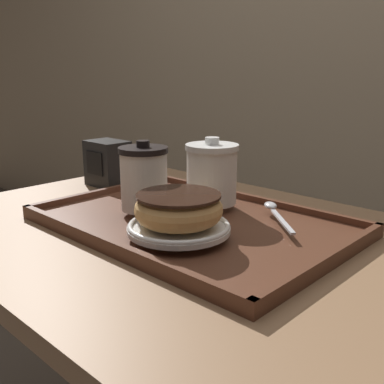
# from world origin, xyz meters

# --- Properties ---
(cafe_table) EXTENTS (0.95, 0.68, 0.71)m
(cafe_table) POSITION_xyz_m (0.00, 0.00, 0.55)
(cafe_table) COLOR #846042
(cafe_table) RESTS_ON ground_plane
(serving_tray) EXTENTS (0.53, 0.36, 0.02)m
(serving_tray) POSITION_xyz_m (0.01, 0.02, 0.71)
(serving_tray) COLOR #512D1E
(serving_tray) RESTS_ON cafe_table
(coffee_cup_front) EXTENTS (0.09, 0.09, 0.12)m
(coffee_cup_front) POSITION_xyz_m (-0.08, -0.02, 0.79)
(coffee_cup_front) COLOR white
(coffee_cup_front) RESTS_ON serving_tray
(coffee_cup_rear) EXTENTS (0.10, 0.10, 0.13)m
(coffee_cup_rear) POSITION_xyz_m (-0.02, 0.09, 0.79)
(coffee_cup_rear) COLOR white
(coffee_cup_rear) RESTS_ON serving_tray
(plate_with_chocolate_donut) EXTENTS (0.16, 0.16, 0.01)m
(plate_with_chocolate_donut) POSITION_xyz_m (0.05, -0.06, 0.74)
(plate_with_chocolate_donut) COLOR white
(plate_with_chocolate_donut) RESTS_ON serving_tray
(donut_chocolate_glazed) EXTENTS (0.14, 0.14, 0.05)m
(donut_chocolate_glazed) POSITION_xyz_m (0.05, -0.06, 0.77)
(donut_chocolate_glazed) COLOR tan
(donut_chocolate_glazed) RESTS_ON plate_with_chocolate_donut
(spoon) EXTENTS (0.13, 0.12, 0.01)m
(spoon) POSITION_xyz_m (0.10, 0.12, 0.74)
(spoon) COLOR silver
(spoon) RESTS_ON serving_tray
(napkin_dispenser) EXTENTS (0.10, 0.08, 0.11)m
(napkin_dispenser) POSITION_xyz_m (-0.35, 0.10, 0.76)
(napkin_dispenser) COLOR black
(napkin_dispenser) RESTS_ON cafe_table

